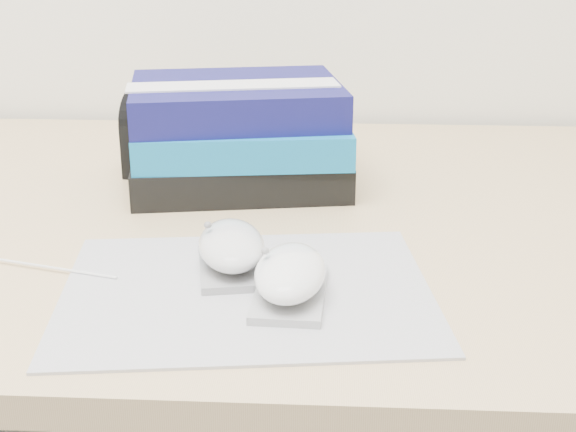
# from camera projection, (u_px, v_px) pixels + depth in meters

# --- Properties ---
(desk) EXTENTS (1.60, 0.80, 0.73)m
(desk) POSITION_uv_depth(u_px,v_px,m) (345.00, 355.00, 1.08)
(desk) COLOR tan
(desk) RESTS_ON ground
(mousepad) EXTENTS (0.36, 0.30, 0.00)m
(mousepad) POSITION_uv_depth(u_px,v_px,m) (247.00, 291.00, 0.73)
(mousepad) COLOR #929199
(mousepad) RESTS_ON desk
(mouse_rear) EXTENTS (0.08, 0.12, 0.05)m
(mouse_rear) POSITION_uv_depth(u_px,v_px,m) (231.00, 248.00, 0.77)
(mouse_rear) COLOR gray
(mouse_rear) RESTS_ON mousepad
(mouse_front) EXTENTS (0.07, 0.12, 0.05)m
(mouse_front) POSITION_uv_depth(u_px,v_px,m) (290.00, 276.00, 0.71)
(mouse_front) COLOR #A2A2A4
(mouse_front) RESTS_ON mousepad
(usb_cable) EXTENTS (0.20, 0.06, 0.00)m
(usb_cable) POSITION_uv_depth(u_px,v_px,m) (25.00, 264.00, 0.78)
(usb_cable) COLOR white
(usb_cable) RESTS_ON mousepad
(book_stack) EXTENTS (0.29, 0.25, 0.13)m
(book_stack) POSITION_uv_depth(u_px,v_px,m) (239.00, 134.00, 1.00)
(book_stack) COLOR black
(book_stack) RESTS_ON desk
(pouch) EXTENTS (0.14, 0.11, 0.11)m
(pouch) POSITION_uv_depth(u_px,v_px,m) (176.00, 134.00, 1.04)
(pouch) COLOR black
(pouch) RESTS_ON desk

